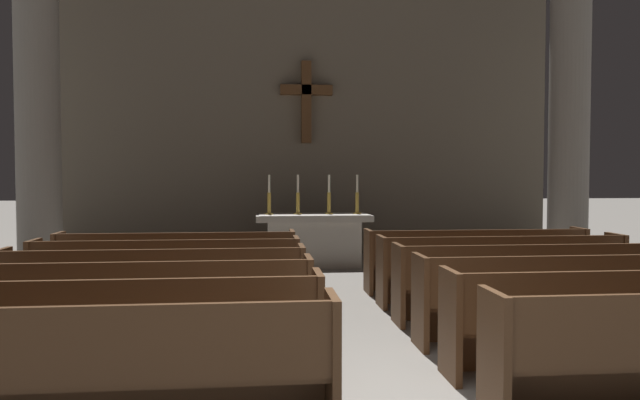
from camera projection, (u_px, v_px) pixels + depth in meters
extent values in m
cube|color=brown|center=(82.00, 378.00, 3.97)|extent=(3.24, 0.40, 0.05)
cube|color=brown|center=(71.00, 346.00, 3.74)|extent=(3.24, 0.05, 0.50)
cube|color=brown|center=(332.00, 363.00, 4.12)|extent=(0.06, 0.50, 0.95)
cube|color=brown|center=(116.00, 339.00, 4.93)|extent=(3.24, 0.40, 0.05)
cube|color=brown|center=(109.00, 311.00, 4.69)|extent=(3.24, 0.05, 0.50)
cube|color=brown|center=(122.00, 359.00, 5.12)|extent=(3.24, 0.04, 0.40)
cube|color=brown|center=(318.00, 328.00, 5.08)|extent=(0.06, 0.50, 0.95)
cube|color=brown|center=(139.00, 312.00, 5.88)|extent=(3.24, 0.40, 0.05)
cube|color=brown|center=(134.00, 288.00, 5.65)|extent=(3.24, 0.05, 0.50)
cube|color=brown|center=(143.00, 330.00, 6.07)|extent=(3.24, 0.04, 0.40)
cube|color=brown|center=(309.00, 304.00, 6.03)|extent=(0.06, 0.50, 0.95)
cube|color=brown|center=(156.00, 293.00, 6.84)|extent=(3.24, 0.40, 0.05)
cube|color=brown|center=(152.00, 272.00, 6.60)|extent=(3.24, 0.05, 0.50)
cube|color=brown|center=(159.00, 309.00, 7.03)|extent=(3.24, 0.04, 0.40)
cube|color=brown|center=(302.00, 286.00, 6.99)|extent=(0.06, 0.50, 0.95)
cube|color=brown|center=(2.00, 292.00, 6.65)|extent=(0.06, 0.50, 0.95)
cube|color=brown|center=(168.00, 279.00, 7.79)|extent=(3.24, 0.40, 0.05)
cube|color=brown|center=(165.00, 260.00, 7.56)|extent=(3.24, 0.05, 0.50)
cube|color=brown|center=(170.00, 293.00, 7.98)|extent=(3.24, 0.04, 0.40)
cube|color=brown|center=(296.00, 273.00, 7.94)|extent=(0.06, 0.50, 0.95)
cube|color=brown|center=(34.00, 277.00, 7.60)|extent=(0.06, 0.50, 0.95)
cube|color=brown|center=(178.00, 267.00, 8.75)|extent=(3.24, 0.40, 0.05)
cube|color=brown|center=(176.00, 250.00, 8.52)|extent=(3.24, 0.05, 0.50)
cube|color=brown|center=(180.00, 281.00, 8.94)|extent=(3.24, 0.04, 0.40)
cube|color=brown|center=(292.00, 263.00, 8.90)|extent=(0.06, 0.50, 0.95)
cube|color=brown|center=(59.00, 266.00, 8.56)|extent=(0.06, 0.50, 0.95)
cube|color=brown|center=(493.00, 358.00, 4.24)|extent=(0.06, 0.50, 0.95)
cube|color=brown|center=(630.00, 325.00, 5.38)|extent=(3.24, 0.40, 0.05)
cube|color=brown|center=(617.00, 344.00, 5.57)|extent=(3.24, 0.04, 0.40)
cube|color=brown|center=(450.00, 325.00, 5.19)|extent=(0.06, 0.50, 0.95)
cube|color=brown|center=(574.00, 302.00, 6.34)|extent=(3.24, 0.40, 0.05)
cube|color=brown|center=(586.00, 280.00, 6.11)|extent=(3.24, 0.05, 0.50)
cube|color=brown|center=(565.00, 320.00, 6.53)|extent=(3.24, 0.04, 0.40)
cube|color=brown|center=(420.00, 301.00, 6.15)|extent=(0.06, 0.50, 0.95)
cube|color=brown|center=(532.00, 286.00, 7.30)|extent=(3.24, 0.40, 0.05)
cube|color=brown|center=(541.00, 266.00, 7.06)|extent=(3.24, 0.05, 0.50)
cube|color=brown|center=(525.00, 301.00, 7.48)|extent=(3.24, 0.04, 0.40)
cube|color=brown|center=(398.00, 285.00, 7.10)|extent=(0.06, 0.50, 0.95)
cube|color=brown|center=(500.00, 273.00, 8.25)|extent=(3.24, 0.40, 0.05)
cube|color=brown|center=(507.00, 255.00, 8.02)|extent=(3.24, 0.05, 0.50)
cube|color=brown|center=(495.00, 287.00, 8.44)|extent=(3.24, 0.04, 0.40)
cube|color=brown|center=(381.00, 272.00, 8.06)|extent=(0.06, 0.50, 0.95)
cube|color=brown|center=(616.00, 268.00, 8.40)|extent=(0.06, 0.50, 0.95)
cube|color=brown|center=(475.00, 263.00, 9.21)|extent=(3.24, 0.40, 0.05)
cube|color=brown|center=(481.00, 247.00, 8.97)|extent=(3.24, 0.05, 0.50)
cube|color=brown|center=(471.00, 276.00, 9.39)|extent=(3.24, 0.04, 0.40)
cube|color=brown|center=(368.00, 261.00, 9.01)|extent=(0.06, 0.50, 0.95)
cube|color=brown|center=(579.00, 258.00, 9.35)|extent=(0.06, 0.50, 0.95)
cube|color=gray|center=(41.00, 268.00, 10.77)|extent=(1.05, 1.05, 0.20)
cylinder|color=gray|center=(38.00, 118.00, 10.66)|extent=(0.75, 0.75, 5.52)
cube|color=gray|center=(567.00, 260.00, 11.78)|extent=(1.05, 1.05, 0.20)
cylinder|color=gray|center=(569.00, 123.00, 11.67)|extent=(0.75, 0.75, 5.52)
cube|color=#A8A399|center=(313.00, 244.00, 11.67)|extent=(1.76, 0.72, 0.88)
cube|color=#A8A399|center=(313.00, 218.00, 11.65)|extent=(2.20, 0.90, 0.12)
cube|color=silver|center=(313.00, 214.00, 11.65)|extent=(2.09, 0.86, 0.01)
cylinder|color=#B79338|center=(269.00, 214.00, 11.56)|extent=(0.16, 0.16, 0.02)
cylinder|color=#B79338|center=(269.00, 204.00, 11.56)|extent=(0.07, 0.07, 0.42)
cylinder|color=silver|center=(269.00, 184.00, 11.54)|extent=(0.04, 0.04, 0.34)
cylinder|color=#B79338|center=(298.00, 214.00, 11.62)|extent=(0.16, 0.16, 0.02)
cylinder|color=#B79338|center=(298.00, 203.00, 11.61)|extent=(0.07, 0.07, 0.42)
cylinder|color=silver|center=(298.00, 184.00, 11.60)|extent=(0.04, 0.04, 0.34)
cylinder|color=#B79338|center=(329.00, 213.00, 11.68)|extent=(0.16, 0.16, 0.02)
cylinder|color=#B79338|center=(329.00, 203.00, 11.67)|extent=(0.07, 0.07, 0.42)
cylinder|color=silver|center=(329.00, 184.00, 11.66)|extent=(0.04, 0.04, 0.34)
cylinder|color=#B79338|center=(357.00, 213.00, 11.74)|extent=(0.16, 0.16, 0.02)
cylinder|color=#B79338|center=(357.00, 203.00, 11.73)|extent=(0.07, 0.07, 0.42)
cylinder|color=silver|center=(357.00, 184.00, 11.71)|extent=(0.04, 0.04, 0.34)
cube|color=#706656|center=(305.00, 117.00, 13.51)|extent=(11.03, 0.25, 6.10)
cube|color=brown|center=(306.00, 102.00, 13.27)|extent=(0.21, 0.21, 1.78)
cube|color=brown|center=(306.00, 90.00, 13.26)|extent=(1.14, 0.21, 0.21)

